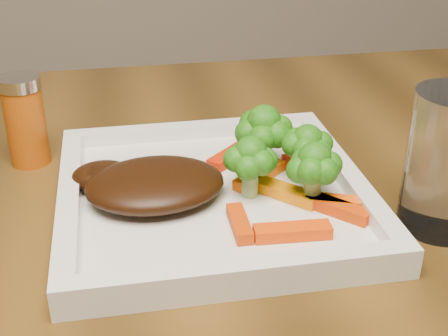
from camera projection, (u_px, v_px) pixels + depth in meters
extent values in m
cube|color=white|center=(213.00, 199.00, 0.56)|extent=(0.27, 0.27, 0.01)
ellipsoid|color=black|center=(155.00, 184.00, 0.54)|extent=(0.13, 0.10, 0.03)
cube|color=#ED3D03|center=(292.00, 231.00, 0.50)|extent=(0.06, 0.02, 0.01)
cube|color=#FF4F04|center=(341.00, 203.00, 0.53)|extent=(0.06, 0.03, 0.01)
cube|color=#CA3703|center=(240.00, 223.00, 0.51)|extent=(0.01, 0.05, 0.01)
cube|color=#FF2504|center=(311.00, 160.00, 0.61)|extent=(0.06, 0.02, 0.01)
cube|color=red|center=(230.00, 156.00, 0.62)|extent=(0.05, 0.05, 0.01)
cube|color=orange|center=(285.00, 192.00, 0.55)|extent=(0.06, 0.06, 0.01)
cube|color=#FD6304|center=(260.00, 175.00, 0.58)|extent=(0.06, 0.05, 0.01)
cylinder|color=#A74609|center=(25.00, 121.00, 0.62)|extent=(0.05, 0.05, 0.09)
cube|color=#C73403|center=(338.00, 208.00, 0.53)|extent=(0.05, 0.05, 0.01)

